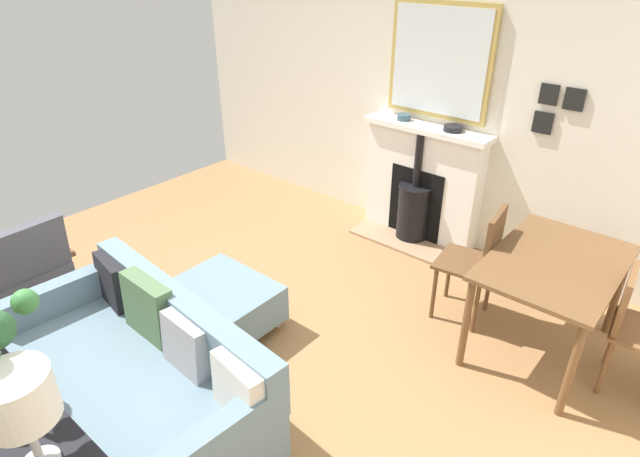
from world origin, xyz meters
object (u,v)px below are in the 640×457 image
mantel_bowl_far (453,128)px  armchair_accent (20,265)px  dining_chair_by_back_wall (636,323)px  mantel_bowl_near (404,117)px  dining_table (554,273)px  dining_chair_near_fireplace (479,257)px  sofa (141,372)px  ottoman (227,300)px  fireplace (420,189)px  table_lamp_far_end (18,400)px

mantel_bowl_far → armchair_accent: mantel_bowl_far is taller
dining_chair_by_back_wall → mantel_bowl_near: bearing=-111.4°
mantel_bowl_near → dining_table: mantel_bowl_near is taller
mantel_bowl_near → dining_chair_near_fireplace: bearing=54.8°
mantel_bowl_far → dining_table: (0.89, 1.26, -0.50)m
sofa → dining_chair_by_back_wall: (-2.12, 2.10, 0.16)m
sofa → dining_table: 2.66m
sofa → mantel_bowl_far: bearing=174.1°
sofa → dining_table: sofa is taller
sofa → dining_chair_by_back_wall: 2.98m
dining_table → dining_chair_by_back_wall: bearing=89.1°
mantel_bowl_far → ottoman: 2.39m
dining_chair_by_back_wall → sofa: bearing=-44.7°
dining_table → ottoman: bearing=-56.1°
mantel_bowl_far → fireplace: bearing=-86.0°
sofa → dining_chair_near_fireplace: bearing=153.7°
ottoman → table_lamp_far_end: bearing=28.2°
fireplace → dining_table: bearing=60.0°
fireplace → mantel_bowl_near: size_ratio=9.52×
fireplace → dining_table: size_ratio=1.07×
dining_chair_near_fireplace → fireplace: bearing=-131.0°
sofa → dining_table: (-2.12, 1.57, 0.30)m
mantel_bowl_far → armchair_accent: (3.02, -1.85, -0.69)m
fireplace → sofa: size_ratio=0.65×
sofa → table_lamp_far_end: size_ratio=4.08×
mantel_bowl_far → dining_table: size_ratio=0.15×
mantel_bowl_near → dining_chair_by_back_wall: (0.90, 2.28, -0.64)m
fireplace → ottoman: (2.11, -0.35, -0.27)m
sofa → ottoman: sofa is taller
mantel_bowl_near → armchair_accent: (3.02, -1.35, -0.69)m
armchair_accent → table_lamp_far_end: (0.72, 2.12, 0.66)m
fireplace → sofa: fireplace is taller
sofa → mantel_bowl_near: bearing=-176.5°
sofa → fireplace: bearing=178.7°
fireplace → mantel_bowl_far: size_ratio=7.25×
dining_chair_near_fireplace → dining_chair_by_back_wall: bearing=88.9°
mantel_bowl_near → dining_chair_by_back_wall: bearing=68.6°
mantel_bowl_near → sofa: (3.01, 0.19, -0.80)m
dining_chair_by_back_wall → fireplace: bearing=-113.4°
sofa → armchair_accent: (0.01, -1.54, 0.11)m
mantel_bowl_near → dining_chair_by_back_wall: mantel_bowl_near is taller
dining_table → dining_chair_by_back_wall: 0.54m
dining_chair_by_back_wall → mantel_bowl_far: bearing=-116.7°
mantel_bowl_near → table_lamp_far_end: size_ratio=0.28×
sofa → dining_chair_by_back_wall: dining_chair_by_back_wall is taller
dining_table → dining_chair_near_fireplace: size_ratio=1.22×
mantel_bowl_far → dining_chair_near_fireplace: (0.88, 0.74, -0.59)m
fireplace → ottoman: fireplace is taller
dining_chair_near_fireplace → mantel_bowl_far: bearing=-139.7°
mantel_bowl_far → dining_chair_by_back_wall: mantel_bowl_far is taller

